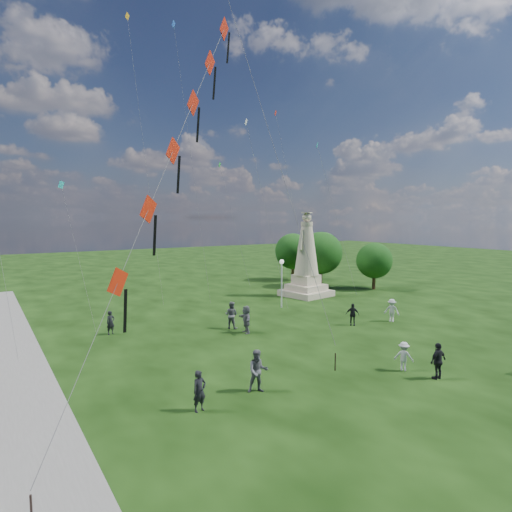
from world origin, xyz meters
TOP-DOWN VIEW (x-y plane):
  - statue at (12.57, 19.76)m, footprint 4.59×4.59m
  - lamppost at (7.27, 16.66)m, footprint 0.38×0.38m
  - tree_row at (18.51, 24.12)m, footprint 8.00×14.17m
  - person_0 at (-7.19, 2.63)m, footprint 0.66×0.49m
  - person_1 at (-4.22, 2.91)m, footprint 1.08×0.89m
  - person_2 at (3.41, 1.14)m, footprint 0.91×1.06m
  - person_3 at (3.82, -0.50)m, footprint 1.05×0.56m
  - person_6 at (-7.20, 16.05)m, footprint 0.64×0.50m
  - person_7 at (0.24, 13.04)m, footprint 1.00×1.07m
  - person_8 at (11.17, 8.24)m, footprint 0.95×1.22m
  - person_9 at (7.93, 9.04)m, footprint 1.00×0.98m
  - person_11 at (0.48, 11.47)m, footprint 1.09×1.83m
  - red_kite_train at (-6.90, 4.61)m, footprint 10.98×9.35m
  - small_kites at (3.25, 23.56)m, footprint 30.64×18.56m

SIDE VIEW (x-z plane):
  - person_2 at x=3.41m, z-range 0.00..1.46m
  - person_6 at x=-7.20m, z-range 0.00..1.57m
  - person_9 at x=7.93m, z-range 0.00..1.58m
  - person_0 at x=-7.19m, z-range 0.00..1.65m
  - person_8 at x=11.17m, z-range 0.00..1.68m
  - person_3 at x=3.82m, z-range 0.00..1.76m
  - person_11 at x=0.48m, z-range 0.00..1.85m
  - person_7 at x=0.24m, z-range 0.00..1.89m
  - person_1 at x=-4.22m, z-range 0.00..1.91m
  - lamppost at x=7.27m, z-range 0.92..5.05m
  - statue at x=12.57m, z-range -1.00..7.20m
  - tree_row at x=18.51m, z-range 0.48..6.62m
  - red_kite_train at x=-6.90m, z-range 2.16..20.15m
  - small_kites at x=3.25m, z-range 0.88..27.01m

